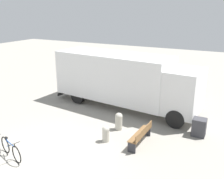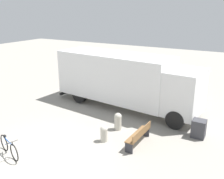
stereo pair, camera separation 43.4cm
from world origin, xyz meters
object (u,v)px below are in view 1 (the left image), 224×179
(bicycle_middle, at_px, (11,149))
(bollard_far_bench, at_px, (119,121))
(utility_box, at_px, (199,127))
(park_bench, at_px, (141,134))
(delivery_truck, at_px, (123,78))
(bollard_near_bench, at_px, (106,133))

(bicycle_middle, height_order, bollard_far_bench, bollard_far_bench)
(utility_box, bearing_deg, park_bench, -137.04)
(park_bench, bearing_deg, bicycle_middle, 130.52)
(delivery_truck, height_order, bollard_near_bench, delivery_truck)
(delivery_truck, distance_m, bicycle_middle, 7.24)
(delivery_truck, distance_m, park_bench, 4.61)
(delivery_truck, xyz_separation_m, bollard_far_bench, (1.11, -2.81, -1.27))
(delivery_truck, distance_m, bollard_far_bench, 3.28)
(delivery_truck, bearing_deg, bollard_far_bench, -63.01)
(park_bench, xyz_separation_m, bicycle_middle, (-4.15, -3.33, -0.08))
(park_bench, relative_size, utility_box, 2.12)
(park_bench, distance_m, utility_box, 2.84)
(delivery_truck, bearing_deg, park_bench, -48.97)
(bollard_far_bench, distance_m, utility_box, 3.72)
(bollard_far_bench, xyz_separation_m, utility_box, (3.54, 1.14, -0.05))
(bicycle_middle, xyz_separation_m, bollard_far_bench, (2.68, 4.12, 0.09))
(bollard_far_bench, relative_size, utility_box, 1.03)
(park_bench, bearing_deg, utility_box, -45.29)
(bicycle_middle, bearing_deg, delivery_truck, 94.46)
(delivery_truck, distance_m, bollard_near_bench, 4.46)
(bicycle_middle, xyz_separation_m, bollard_near_bench, (2.69, 2.82, 0.02))
(delivery_truck, relative_size, park_bench, 5.01)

